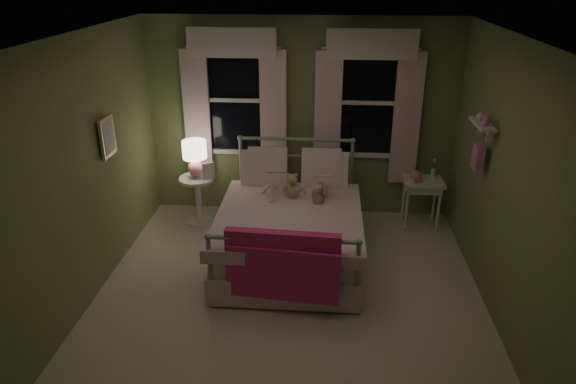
# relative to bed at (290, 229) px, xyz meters

# --- Properties ---
(room_shell) EXTENTS (4.20, 4.20, 4.20)m
(room_shell) POSITION_rel_bed_xyz_m (0.04, -0.80, 0.92)
(room_shell) COLOR beige
(room_shell) RESTS_ON ground
(bed) EXTENTS (1.58, 2.04, 1.18)m
(bed) POSITION_rel_bed_xyz_m (0.00, 0.00, 0.00)
(bed) COLOR white
(bed) RESTS_ON ground
(pink_throw) EXTENTS (1.10, 0.23, 0.71)m
(pink_throw) POSITION_rel_bed_xyz_m (0.00, -1.03, 0.23)
(pink_throw) COLOR #E42C78
(pink_throw) RESTS_ON bed
(child_left) EXTENTS (0.29, 0.21, 0.72)m
(child_left) POSITION_rel_bed_xyz_m (-0.28, 0.42, 0.54)
(child_left) COLOR #F7D1DD
(child_left) RESTS_ON bed
(child_right) EXTENTS (0.36, 0.28, 0.71)m
(child_right) POSITION_rel_bed_xyz_m (0.28, 0.42, 0.54)
(child_right) COLOR #F7D1DD
(child_right) RESTS_ON bed
(book_left) EXTENTS (0.20, 0.12, 0.26)m
(book_left) POSITION_rel_bed_xyz_m (-0.28, 0.17, 0.58)
(book_left) COLOR beige
(book_left) RESTS_ON child_left
(book_right) EXTENTS (0.22, 0.17, 0.26)m
(book_right) POSITION_rel_bed_xyz_m (0.28, 0.17, 0.54)
(book_right) COLOR beige
(book_right) RESTS_ON child_right
(teddy_bear) EXTENTS (0.23, 0.18, 0.31)m
(teddy_bear) POSITION_rel_bed_xyz_m (0.00, 0.26, 0.41)
(teddy_bear) COLOR tan
(teddy_bear) RESTS_ON bed
(nightstand_left) EXTENTS (0.46, 0.46, 0.65)m
(nightstand_left) POSITION_rel_bed_xyz_m (-1.27, 0.80, 0.03)
(nightstand_left) COLOR white
(nightstand_left) RESTS_ON ground
(table_lamp) EXTENTS (0.30, 0.30, 0.47)m
(table_lamp) POSITION_rel_bed_xyz_m (-1.27, 0.80, 0.57)
(table_lamp) COLOR #D7837F
(table_lamp) RESTS_ON nightstand_left
(book_nightstand) EXTENTS (0.23, 0.27, 0.02)m
(book_nightstand) POSITION_rel_bed_xyz_m (-1.17, 0.72, 0.27)
(book_nightstand) COLOR beige
(book_nightstand) RESTS_ON nightstand_left
(nightstand_right) EXTENTS (0.50, 0.40, 0.64)m
(nightstand_right) POSITION_rel_bed_xyz_m (1.63, 0.93, 0.17)
(nightstand_right) COLOR white
(nightstand_right) RESTS_ON ground
(pink_toy) EXTENTS (0.14, 0.20, 0.14)m
(pink_toy) POSITION_rel_bed_xyz_m (1.53, 0.93, 0.32)
(pink_toy) COLOR pink
(pink_toy) RESTS_ON nightstand_right
(bud_vase) EXTENTS (0.06, 0.06, 0.28)m
(bud_vase) POSITION_rel_bed_xyz_m (1.75, 0.98, 0.41)
(bud_vase) COLOR white
(bud_vase) RESTS_ON nightstand_right
(window_left) EXTENTS (1.34, 0.13, 1.96)m
(window_left) POSITION_rel_bed_xyz_m (-0.81, 1.23, 1.24)
(window_left) COLOR black
(window_left) RESTS_ON room_shell
(window_right) EXTENTS (1.34, 0.13, 1.96)m
(window_right) POSITION_rel_bed_xyz_m (0.89, 1.23, 1.24)
(window_right) COLOR black
(window_right) RESTS_ON room_shell
(wall_shelf) EXTENTS (0.15, 0.50, 0.60)m
(wall_shelf) POSITION_rel_bed_xyz_m (1.94, -0.10, 1.14)
(wall_shelf) COLOR white
(wall_shelf) RESTS_ON room_shell
(framed_picture) EXTENTS (0.03, 0.32, 0.42)m
(framed_picture) POSITION_rel_bed_xyz_m (-1.91, -0.20, 1.12)
(framed_picture) COLOR beige
(framed_picture) RESTS_ON room_shell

